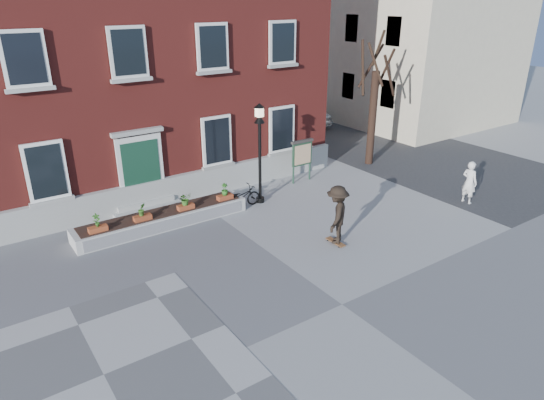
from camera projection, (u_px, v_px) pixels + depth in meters
ground at (342, 304)px, 12.85m from camera, size 100.00×100.00×0.00m
checker_patch at (104, 375)px, 10.47m from camera, size 6.00×6.00×0.01m
bicycle at (241, 197)px, 18.54m from camera, size 1.64×0.58×0.86m
parked_car at (301, 113)px, 30.47m from camera, size 1.57×4.29×1.40m
bystander at (469, 182)px, 18.86m from camera, size 0.41×0.62×1.70m
brick_building at (85, 28)px, 19.93m from camera, size 18.40×10.85×12.60m
planter_assembly at (163, 218)px, 17.13m from camera, size 6.20×1.12×1.15m
bare_tree at (373, 106)px, 22.54m from camera, size 1.83×1.83×6.16m
side_street at (348, 3)px, 34.51m from camera, size 15.20×36.00×14.50m
lamp_post at (260, 140)px, 18.23m from camera, size 0.40×0.40×3.93m
notice_board at (302, 154)px, 20.86m from camera, size 1.10×0.16×1.87m
skateboarder at (337, 215)px, 15.60m from camera, size 1.44×1.34×2.03m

